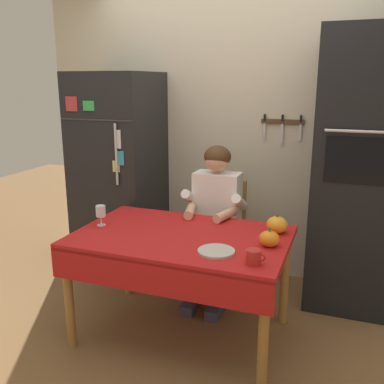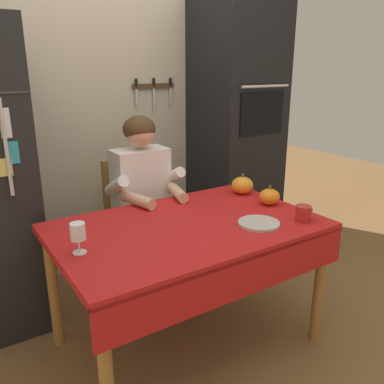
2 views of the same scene
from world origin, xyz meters
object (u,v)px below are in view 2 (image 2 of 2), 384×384
chair_behind_person (135,218)px  pumpkin_medium (269,197)px  serving_tray (259,223)px  wall_oven (236,128)px  coffee_mug (304,213)px  seated_person (146,195)px  pumpkin_large (242,185)px  wine_glass (78,233)px  dining_table (190,240)px

chair_behind_person → pumpkin_medium: bearing=-55.4°
serving_tray → pumpkin_medium: bearing=37.6°
chair_behind_person → serving_tray: bearing=-75.1°
wall_oven → coffee_mug: bearing=-112.5°
seated_person → wall_oven: bearing=17.6°
seated_person → pumpkin_large: (0.54, -0.33, 0.06)m
wine_glass → pumpkin_large: 1.21m
coffee_mug → serving_tray: 0.26m
dining_table → coffee_mug: size_ratio=12.45×
coffee_mug → serving_tray: (-0.24, 0.09, -0.03)m
seated_person → coffee_mug: (0.51, -0.89, 0.05)m
chair_behind_person → serving_tray: 1.05m
wall_oven → pumpkin_large: bearing=-125.5°
dining_table → serving_tray: 0.38m
pumpkin_large → serving_tray: size_ratio=0.64×
serving_tray → seated_person: bearing=108.2°
chair_behind_person → wine_glass: bearing=-128.8°
seated_person → pumpkin_medium: seated_person is taller
coffee_mug → dining_table: bearing=152.7°
wall_oven → seated_person: bearing=-162.4°
coffee_mug → wine_glass: bearing=166.3°
wall_oven → pumpkin_medium: size_ratio=16.85×
coffee_mug → pumpkin_medium: size_ratio=0.90×
pumpkin_medium → serving_tray: size_ratio=0.56×
wall_oven → coffee_mug: wall_oven is taller
chair_behind_person → pumpkin_large: chair_behind_person is taller
coffee_mug → serving_tray: size_ratio=0.51×
wine_glass → serving_tray: 0.93m
wall_oven → serving_tray: (-0.74, -1.12, -0.30)m
wine_glass → dining_table: bearing=0.5°
wall_oven → pumpkin_medium: wall_oven is taller
serving_tray → pumpkin_large: bearing=59.4°
chair_behind_person → pumpkin_medium: chair_behind_person is taller
pumpkin_large → wall_oven: bearing=54.5°
wall_oven → coffee_mug: (-0.50, -1.21, -0.27)m
dining_table → pumpkin_medium: 0.60m
pumpkin_large → wine_glass: bearing=-166.8°
seated_person → serving_tray: size_ratio=5.63×
wall_oven → pumpkin_large: size_ratio=14.82×
wine_glass → pumpkin_medium: size_ratio=1.16×
dining_table → pumpkin_large: size_ratio=9.88×
dining_table → coffee_mug: (0.55, -0.28, 0.13)m
seated_person → serving_tray: 0.84m
dining_table → chair_behind_person: 0.81m
wall_oven → chair_behind_person: (-1.00, -0.13, -0.54)m
pumpkin_medium → serving_tray: bearing=-142.4°
dining_table → serving_tray: serving_tray is taller
pumpkin_medium → serving_tray: (-0.27, -0.21, -0.04)m
wall_oven → serving_tray: bearing=-123.5°
chair_behind_person → wine_glass: (-0.64, -0.80, 0.33)m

